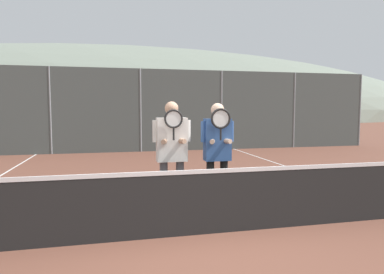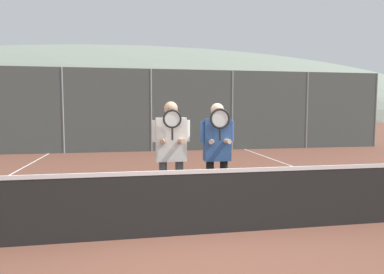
{
  "view_description": "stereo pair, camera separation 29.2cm",
  "coord_description": "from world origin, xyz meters",
  "px_view_note": "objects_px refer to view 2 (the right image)",
  "views": [
    {
      "loc": [
        -1.09,
        -4.44,
        1.73
      ],
      "look_at": [
        0.2,
        1.12,
        1.25
      ],
      "focal_mm": 32.0,
      "sensor_mm": 36.0,
      "label": 1
    },
    {
      "loc": [
        -0.8,
        -4.49,
        1.73
      ],
      "look_at": [
        0.2,
        1.12,
        1.25
      ],
      "focal_mm": 32.0,
      "sensor_mm": 36.0,
      "label": 2
    }
  ],
  "objects_px": {
    "player_center_left": "(217,148)",
    "car_center": "(205,127)",
    "car_right_of_center": "(295,125)",
    "player_leftmost": "(171,148)",
    "car_left_of_center": "(100,126)"
  },
  "relations": [
    {
      "from": "car_left_of_center",
      "to": "car_right_of_center",
      "type": "relative_size",
      "value": 1.05
    },
    {
      "from": "car_left_of_center",
      "to": "car_center",
      "type": "height_order",
      "value": "car_left_of_center"
    },
    {
      "from": "player_leftmost",
      "to": "car_center",
      "type": "bearing_deg",
      "value": 74.77
    },
    {
      "from": "car_left_of_center",
      "to": "car_right_of_center",
      "type": "xyz_separation_m",
      "value": [
        9.66,
        0.09,
        -0.02
      ]
    },
    {
      "from": "player_center_left",
      "to": "car_center",
      "type": "relative_size",
      "value": 0.4
    },
    {
      "from": "player_leftmost",
      "to": "car_center",
      "type": "relative_size",
      "value": 0.4
    },
    {
      "from": "car_left_of_center",
      "to": "car_center",
      "type": "bearing_deg",
      "value": -3.05
    },
    {
      "from": "player_center_left",
      "to": "car_right_of_center",
      "type": "distance_m",
      "value": 12.78
    },
    {
      "from": "player_leftmost",
      "to": "car_right_of_center",
      "type": "relative_size",
      "value": 0.45
    },
    {
      "from": "car_center",
      "to": "car_right_of_center",
      "type": "relative_size",
      "value": 1.11
    },
    {
      "from": "car_left_of_center",
      "to": "car_center",
      "type": "distance_m",
      "value": 4.88
    },
    {
      "from": "car_right_of_center",
      "to": "car_center",
      "type": "bearing_deg",
      "value": -175.83
    },
    {
      "from": "player_leftmost",
      "to": "car_left_of_center",
      "type": "bearing_deg",
      "value": 100.82
    },
    {
      "from": "player_center_left",
      "to": "car_center",
      "type": "xyz_separation_m",
      "value": [
        2.08,
        10.44,
        -0.23
      ]
    },
    {
      "from": "player_leftmost",
      "to": "car_right_of_center",
      "type": "xyz_separation_m",
      "value": [
        7.62,
        10.76,
        -0.18
      ]
    }
  ]
}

